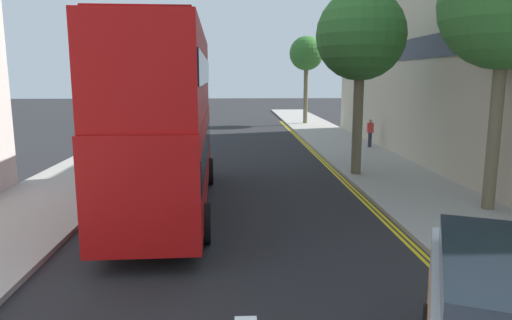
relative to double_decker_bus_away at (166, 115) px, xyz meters
The scene contains 10 objects.
sidewalk_right 9.95m from the double_decker_bus_away, 22.66° to the left, with size 4.00×80.00×0.14m, color #9E9991.
sidewalk_left 6.33m from the double_decker_bus_away, 139.18° to the left, with size 4.00×80.00×0.14m, color #9E9991.
kerb_line_outer 7.50m from the double_decker_bus_away, 13.98° to the left, with size 0.10×56.00×0.01m, color yellow.
kerb_line_inner 7.36m from the double_decker_bus_away, 14.31° to the left, with size 0.10×56.00×0.01m, color yellow.
double_decker_bus_away is the anchor object (origin of this frame).
pedestrian_far 15.71m from the double_decker_bus_away, 49.83° to the left, with size 0.34×0.22×1.62m.
street_tree_near 10.60m from the double_decker_bus_away, ahead, with size 3.84×3.84×8.09m.
street_tree_mid 27.82m from the double_decker_bus_away, 72.25° to the left, with size 2.95×2.95×7.54m.
street_tree_far 8.98m from the double_decker_bus_away, 31.51° to the left, with size 3.65×3.65×7.54m.
townhouse_terrace_right 18.46m from the double_decker_bus_away, 28.75° to the left, with size 10.08×28.00×14.49m.
Camera 1 is at (-0.12, -2.36, 4.20)m, focal length 32.64 mm.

